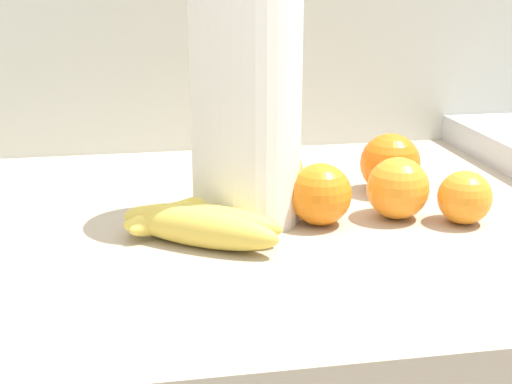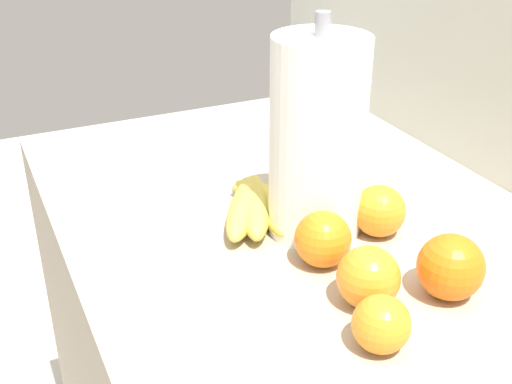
% 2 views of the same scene
% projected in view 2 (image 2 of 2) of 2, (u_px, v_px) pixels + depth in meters
% --- Properties ---
extents(banana_bunch, '(0.19, 0.20, 0.04)m').
position_uv_depth(banana_bunch, '(263.00, 204.00, 0.97)').
color(banana_bunch, '#E2C54C').
rests_on(banana_bunch, counter).
extents(orange_back_left, '(0.07, 0.07, 0.07)m').
position_uv_depth(orange_back_left, '(379.00, 211.00, 0.91)').
color(orange_back_left, orange).
rests_on(orange_back_left, counter).
extents(orange_right, '(0.08, 0.08, 0.08)m').
position_uv_depth(orange_right, '(451.00, 267.00, 0.78)').
color(orange_right, orange).
rests_on(orange_right, counter).
extents(orange_center, '(0.08, 0.08, 0.08)m').
position_uv_depth(orange_center, '(368.00, 278.00, 0.77)').
color(orange_center, orange).
rests_on(orange_center, counter).
extents(orange_back_right, '(0.07, 0.07, 0.07)m').
position_uv_depth(orange_back_right, '(323.00, 239.00, 0.85)').
color(orange_back_right, orange).
rests_on(orange_back_right, counter).
extents(orange_far_right, '(0.06, 0.06, 0.06)m').
position_uv_depth(orange_far_right, '(381.00, 324.00, 0.70)').
color(orange_far_right, orange).
rests_on(orange_far_right, counter).
extents(paper_towel_roll, '(0.13, 0.13, 0.31)m').
position_uv_depth(paper_towel_roll, '(317.00, 139.00, 0.88)').
color(paper_towel_roll, white).
rests_on(paper_towel_roll, counter).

